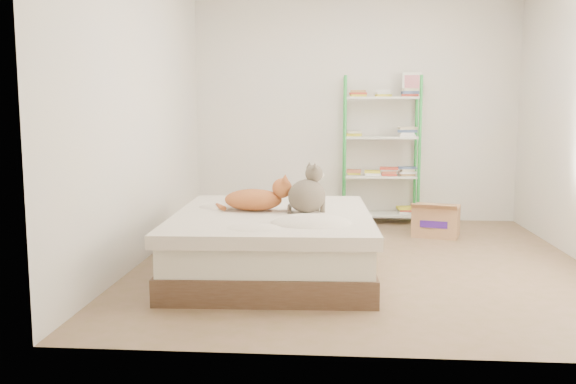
# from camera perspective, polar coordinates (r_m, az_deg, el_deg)

# --- Properties ---
(room) EXTENTS (3.81, 4.21, 2.61)m
(room) POSITION_cam_1_polar(r_m,az_deg,el_deg) (5.23, 7.03, 7.51)
(room) COLOR #94715C
(room) RESTS_ON ground
(bed) EXTENTS (1.62, 1.99, 0.49)m
(bed) POSITION_cam_1_polar(r_m,az_deg,el_deg) (4.94, -1.42, -4.74)
(bed) COLOR brown
(bed) RESTS_ON ground
(orange_cat) EXTENTS (0.56, 0.30, 0.23)m
(orange_cat) POSITION_cam_1_polar(r_m,az_deg,el_deg) (4.97, -3.27, -0.47)
(orange_cat) COLOR #CE5E32
(orange_cat) RESTS_ON bed
(grey_cat) EXTENTS (0.44, 0.43, 0.39)m
(grey_cat) POSITION_cam_1_polar(r_m,az_deg,el_deg) (4.85, 1.78, 0.32)
(grey_cat) COLOR #7C6C54
(grey_cat) RESTS_ON bed
(shelf_unit) EXTENTS (0.89, 0.36, 1.74)m
(shelf_unit) POSITION_cam_1_polar(r_m,az_deg,el_deg) (7.14, 8.73, 3.76)
(shelf_unit) COLOR green
(shelf_unit) RESTS_ON ground
(cardboard_box) EXTENTS (0.54, 0.55, 0.37)m
(cardboard_box) POSITION_cam_1_polar(r_m,az_deg,el_deg) (6.57, 13.69, -2.62)
(cardboard_box) COLOR #B6884A
(cardboard_box) RESTS_ON ground
(white_bin) EXTENTS (0.38, 0.35, 0.35)m
(white_bin) POSITION_cam_1_polar(r_m,az_deg,el_deg) (7.18, 0.68, -1.40)
(white_bin) COLOR white
(white_bin) RESTS_ON ground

